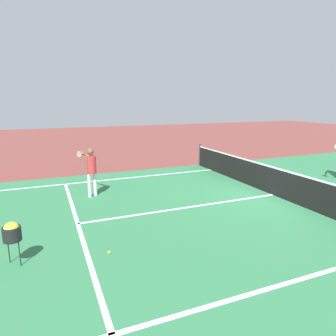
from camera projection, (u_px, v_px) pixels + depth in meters
The scene contains 10 objects.
ground_plane at pixel (273, 195), 10.19m from camera, with size 60.00×60.00×0.00m, color brown.
court_surface_inbounds at pixel (273, 195), 10.19m from camera, with size 10.62×24.40×0.00m, color #2D7247.
line_sideline_left at pixel (78, 183), 11.66m from camera, with size 0.10×11.89×0.01m, color white.
line_sideline_right at pixel (144, 325), 4.25m from camera, with size 0.10×11.89×0.01m, color white.
line_service_near at pixel (78, 224), 7.78m from camera, with size 8.22×0.10×0.01m, color white.
line_center_service at pixel (188, 207), 8.99m from camera, with size 0.10×6.40×0.01m, color white.
net at pixel (274, 181), 10.08m from camera, with size 10.47×0.09×1.07m.
player_near at pixel (91, 167), 9.84m from camera, with size 1.17×0.54×1.62m.
ball_hopper at pixel (12, 232), 5.71m from camera, with size 0.34×0.34×0.87m.
tennis_ball_mid_court at pixel (109, 252), 6.25m from camera, with size 0.07×0.07×0.07m, color #CCE033.
Camera 1 is at (7.62, -7.04, 3.11)m, focal length 32.11 mm.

